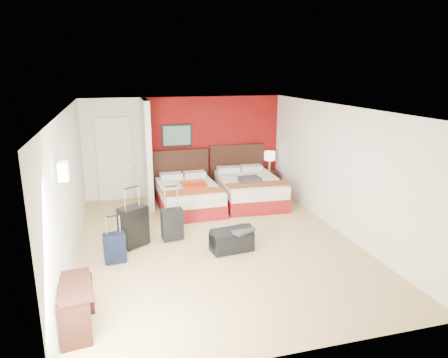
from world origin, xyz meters
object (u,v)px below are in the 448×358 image
object	(u,v)px
desk	(77,308)
suitcase_navy	(115,249)
bed_right	(249,190)
table_lamp	(270,161)
duffel_bag	(232,241)
suitcase_charcoal	(172,225)
bed_left	(189,197)
nightstand	(269,181)
suitcase_black	(134,228)
red_suitcase_open	(194,184)

from	to	relation	value
desk	suitcase_navy	bearing A→B (deg)	67.99
bed_right	table_lamp	xyz separation A→B (m)	(0.79, 0.72, 0.53)
duffel_bag	suitcase_charcoal	bearing A→B (deg)	134.81
suitcase_navy	bed_left	bearing A→B (deg)	48.05
bed_left	duffel_bag	bearing A→B (deg)	-83.99
nightstand	desk	xyz separation A→B (m)	(-4.48, -5.02, 0.04)
suitcase_black	bed_right	bearing A→B (deg)	2.19
nightstand	red_suitcase_open	bearing A→B (deg)	-153.46
suitcase_charcoal	nightstand	bearing A→B (deg)	35.88
table_lamp	red_suitcase_open	bearing A→B (deg)	-157.33
duffel_bag	desk	world-z (taller)	desk
duffel_bag	bed_left	bearing A→B (deg)	90.69
table_lamp	desk	bearing A→B (deg)	-131.75
suitcase_navy	nightstand	bearing A→B (deg)	32.19
red_suitcase_open	table_lamp	size ratio (longest dim) A/B	1.42
duffel_bag	table_lamp	bearing A→B (deg)	51.80
red_suitcase_open	suitcase_black	size ratio (longest dim) A/B	0.99
nightstand	suitcase_navy	size ratio (longest dim) A/B	1.17
suitcase_charcoal	suitcase_navy	size ratio (longest dim) A/B	1.19
suitcase_black	bed_left	bearing A→B (deg)	21.73
bed_right	table_lamp	bearing A→B (deg)	45.31
suitcase_navy	desk	xyz separation A→B (m)	(-0.46, -1.81, 0.09)
bed_right	suitcase_charcoal	size ratio (longest dim) A/B	3.44
bed_left	suitcase_navy	distance (m)	2.93
suitcase_charcoal	suitcase_navy	bearing A→B (deg)	-151.38
suitcase_black	suitcase_charcoal	bearing A→B (deg)	-22.29
red_suitcase_open	duffel_bag	size ratio (longest dim) A/B	0.99
suitcase_charcoal	suitcase_navy	world-z (taller)	suitcase_charcoal
bed_right	nightstand	world-z (taller)	bed_right
red_suitcase_open	table_lamp	bearing A→B (deg)	25.27
bed_left	duffel_bag	size ratio (longest dim) A/B	2.57
red_suitcase_open	suitcase_black	distance (m)	2.25
suitcase_black	table_lamp	bearing A→B (deg)	4.26
bed_left	nightstand	bearing A→B (deg)	18.15
table_lamp	suitcase_charcoal	size ratio (longest dim) A/B	0.88
table_lamp	suitcase_charcoal	world-z (taller)	table_lamp
suitcase_charcoal	duffel_bag	world-z (taller)	suitcase_charcoal
table_lamp	duffel_bag	size ratio (longest dim) A/B	0.70
table_lamp	duffel_bag	xyz separation A→B (m)	(-1.99, -3.27, -0.64)
bed_left	desk	bearing A→B (deg)	-118.78
duffel_bag	desk	bearing A→B (deg)	-151.62
table_lamp	suitcase_charcoal	distance (m)	3.91
red_suitcase_open	suitcase_black	world-z (taller)	suitcase_black
nightstand	suitcase_black	size ratio (longest dim) A/B	0.78
red_suitcase_open	nightstand	bearing A→B (deg)	25.27
bed_left	table_lamp	bearing A→B (deg)	18.15
bed_left	suitcase_navy	world-z (taller)	bed_left
suitcase_navy	suitcase_charcoal	bearing A→B (deg)	26.73
bed_right	duffel_bag	bearing A→B (deg)	-112.16
suitcase_navy	desk	bearing A→B (deg)	-110.80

